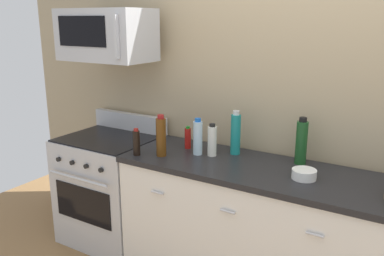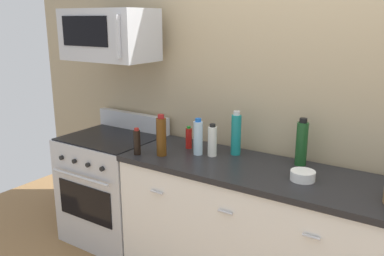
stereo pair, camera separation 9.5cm
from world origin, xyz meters
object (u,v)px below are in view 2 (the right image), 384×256
bottle_vinegar_white (212,141)px  microwave (109,35)px  bottle_sparkling_teal (236,134)px  bottle_hot_sauce_red (189,138)px  range_oven (113,187)px  bottle_water_clear (198,137)px  bottle_wine_green (302,143)px  bowl_white_ceramic (303,175)px  bottle_wine_amber (161,136)px  bottle_soy_sauce_dark (137,142)px

bottle_vinegar_white → microwave: bearing=-179.6°
bottle_sparkling_teal → bottle_hot_sauce_red: 0.38m
range_oven → bottle_water_clear: size_ratio=3.98×
bottle_hot_sauce_red → bottle_wine_green: (0.83, 0.11, 0.07)m
bottle_hot_sauce_red → bowl_white_ceramic: (0.93, -0.14, -0.05)m
bowl_white_ceramic → range_oven: bearing=178.7°
microwave → bowl_white_ceramic: 1.83m
bottle_sparkling_teal → bottle_vinegar_white: (-0.13, -0.12, -0.04)m
range_oven → bottle_wine_amber: size_ratio=3.54×
microwave → bottle_wine_amber: bearing=-16.1°
bottle_sparkling_teal → bottle_vinegar_white: 0.18m
bottle_soy_sauce_dark → bottle_sparkling_teal: bearing=33.6°
bottle_wine_amber → bottle_vinegar_white: size_ratio=1.28×
bottle_water_clear → bottle_hot_sauce_red: bottle_water_clear is taller
bottle_soy_sauce_dark → bottle_sparkling_teal: size_ratio=0.62×
bottle_vinegar_white → bowl_white_ceramic: (0.69, -0.09, -0.08)m
bottle_wine_green → bottle_vinegar_white: bearing=-164.3°
microwave → bottle_hot_sauce_red: microwave is taller
microwave → bottle_sparkling_teal: size_ratio=2.31×
range_oven → bottle_wine_amber: bottle_wine_amber is taller
bottle_soy_sauce_dark → bowl_white_ceramic: 1.18m
bottle_wine_green → bottle_soy_sauce_dark: bearing=-157.5°
bottle_soy_sauce_dark → bottle_hot_sauce_red: size_ratio=1.16×
bowl_white_ceramic → bottle_water_clear: bearing=175.6°
bottle_water_clear → bottle_sparkling_teal: bearing=33.6°
bowl_white_ceramic → bottle_vinegar_white: bearing=172.7°
bottle_soy_sauce_dark → bottle_hot_sauce_red: bottle_soy_sauce_dark is taller
microwave → bottle_wine_green: microwave is taller
range_oven → bottle_wine_amber: (0.64, -0.14, 0.59)m
bottle_vinegar_white → bottle_hot_sauce_red: size_ratio=1.38×
bottle_vinegar_white → bottle_water_clear: bearing=-164.8°
range_oven → microwave: (0.00, 0.04, 1.28)m
bottle_vinegar_white → bowl_white_ceramic: size_ratio=1.57×
bottle_sparkling_teal → bottle_wine_amber: (-0.43, -0.31, -0.01)m
bowl_white_ceramic → bottle_wine_green: bearing=111.7°
microwave → bottle_sparkling_teal: (1.08, 0.13, -0.68)m
bottle_sparkling_teal → bottle_vinegar_white: bearing=-135.5°
bottle_vinegar_white → bottle_wine_green: 0.62m
range_oven → bottle_wine_green: 1.67m
range_oven → bowl_white_ceramic: range_oven is taller
microwave → bottle_water_clear: 1.10m
bottle_water_clear → bottle_wine_amber: bearing=-141.7°
bowl_white_ceramic → bottle_wine_amber: bearing=-174.2°
bottle_wine_green → bottle_water_clear: bearing=-164.4°
bottle_wine_amber → microwave: bearing=163.9°
bottle_soy_sauce_dark → bottle_water_clear: bearing=33.7°
microwave → bottle_sparkling_teal: bearing=6.8°
microwave → bottle_wine_green: 1.69m
bottle_water_clear → bottle_soy_sauce_dark: 0.44m
bottle_wine_amber → bottle_soy_sauce_dark: bearing=-153.1°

